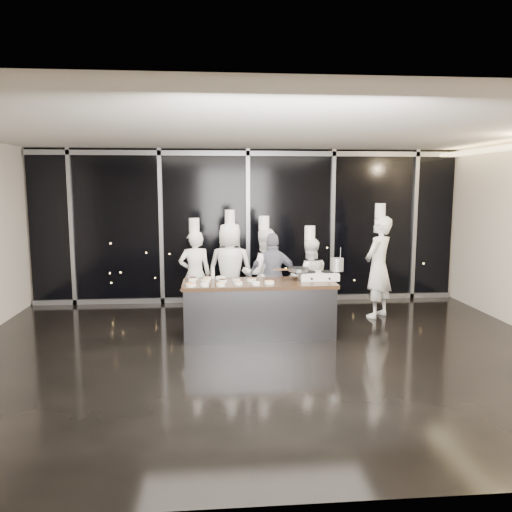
# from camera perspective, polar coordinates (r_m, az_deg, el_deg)

# --- Properties ---
(ground) EXTENTS (9.00, 9.00, 0.00)m
(ground) POSITION_cam_1_polar(r_m,az_deg,el_deg) (7.45, 0.98, -11.09)
(ground) COLOR black
(ground) RESTS_ON ground
(room_shell) EXTENTS (9.02, 7.02, 3.21)m
(room_shell) POSITION_cam_1_polar(r_m,az_deg,el_deg) (7.07, 2.45, 6.43)
(room_shell) COLOR beige
(room_shell) RESTS_ON ground
(window_wall) EXTENTS (8.90, 0.11, 3.20)m
(window_wall) POSITION_cam_1_polar(r_m,az_deg,el_deg) (10.49, -0.94, 3.42)
(window_wall) COLOR black
(window_wall) RESTS_ON ground
(demo_counter) EXTENTS (2.46, 0.86, 0.90)m
(demo_counter) POSITION_cam_1_polar(r_m,az_deg,el_deg) (8.18, 0.33, -6.03)
(demo_counter) COLOR #39393F
(demo_counter) RESTS_ON ground
(stove) EXTENTS (0.64, 0.42, 0.14)m
(stove) POSITION_cam_1_polar(r_m,az_deg,el_deg) (8.33, 7.14, -2.24)
(stove) COLOR white
(stove) RESTS_ON demo_counter
(frying_pan) EXTENTS (0.60, 0.35, 0.06)m
(frying_pan) POSITION_cam_1_polar(r_m,az_deg,el_deg) (8.26, 4.87, -1.56)
(frying_pan) COLOR slate
(frying_pan) RESTS_ON stove
(stock_pot) EXTENTS (0.22, 0.22, 0.22)m
(stock_pot) POSITION_cam_1_polar(r_m,az_deg,el_deg) (8.36, 9.25, -0.97)
(stock_pot) COLOR #AEAEB0
(stock_pot) RESTS_ON stove
(prep_bowls) EXTENTS (1.39, 0.70, 0.05)m
(prep_bowls) POSITION_cam_1_polar(r_m,az_deg,el_deg) (8.02, -3.92, -2.89)
(prep_bowls) COLOR white
(prep_bowls) RESTS_ON demo_counter
(squeeze_bottle) EXTENTS (0.06, 0.06, 0.22)m
(squeeze_bottle) POSITION_cam_1_polar(r_m,az_deg,el_deg) (8.37, -4.95, -1.89)
(squeeze_bottle) COLOR silver
(squeeze_bottle) RESTS_ON demo_counter
(chef_far_left) EXTENTS (0.64, 0.47, 1.86)m
(chef_far_left) POSITION_cam_1_polar(r_m,az_deg,el_deg) (9.26, -6.99, -2.00)
(chef_far_left) COLOR white
(chef_far_left) RESTS_ON ground
(chef_left) EXTENTS (0.97, 0.73, 2.00)m
(chef_left) POSITION_cam_1_polar(r_m,az_deg,el_deg) (9.38, -2.96, -1.46)
(chef_left) COLOR white
(chef_left) RESTS_ON ground
(chef_center) EXTENTS (0.89, 0.73, 1.90)m
(chef_center) POSITION_cam_1_polar(r_m,az_deg,el_deg) (9.14, 0.90, -2.01)
(chef_center) COLOR white
(chef_center) RESTS_ON ground
(guest) EXTENTS (0.95, 0.41, 1.60)m
(guest) POSITION_cam_1_polar(r_m,az_deg,el_deg) (9.00, 1.96, -2.46)
(guest) COLOR #141838
(guest) RESTS_ON ground
(chef_right) EXTENTS (0.75, 0.59, 1.73)m
(chef_right) POSITION_cam_1_polar(r_m,az_deg,el_deg) (9.13, 6.09, -2.60)
(chef_right) COLOR white
(chef_right) RESTS_ON ground
(chef_side) EXTENTS (0.81, 0.81, 2.12)m
(chef_side) POSITION_cam_1_polar(r_m,az_deg,el_deg) (9.53, 13.81, -1.12)
(chef_side) COLOR white
(chef_side) RESTS_ON ground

